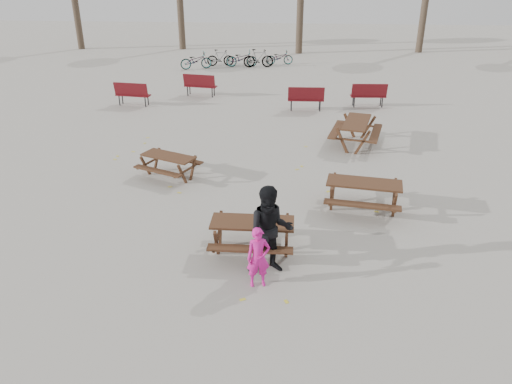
# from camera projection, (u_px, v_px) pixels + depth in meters

# --- Properties ---
(ground) EXTENTS (80.00, 80.00, 0.00)m
(ground) POSITION_uv_depth(u_px,v_px,m) (253.00, 252.00, 11.10)
(ground) COLOR gray
(ground) RESTS_ON ground
(main_picnic_table) EXTENTS (1.80, 1.45, 0.78)m
(main_picnic_table) POSITION_uv_depth(u_px,v_px,m) (252.00, 229.00, 10.84)
(main_picnic_table) COLOR #362013
(main_picnic_table) RESTS_ON ground
(food_tray) EXTENTS (0.18, 0.11, 0.03)m
(food_tray) POSITION_uv_depth(u_px,v_px,m) (267.00, 226.00, 10.56)
(food_tray) COLOR white
(food_tray) RESTS_ON main_picnic_table
(bread_roll) EXTENTS (0.14, 0.06, 0.05)m
(bread_roll) POSITION_uv_depth(u_px,v_px,m) (267.00, 224.00, 10.54)
(bread_roll) COLOR tan
(bread_roll) RESTS_ON food_tray
(soda_bottle) EXTENTS (0.07, 0.07, 0.17)m
(soda_bottle) POSITION_uv_depth(u_px,v_px,m) (258.00, 222.00, 10.59)
(soda_bottle) COLOR silver
(soda_bottle) RESTS_ON main_picnic_table
(child) EXTENTS (0.52, 0.40, 1.28)m
(child) POSITION_uv_depth(u_px,v_px,m) (258.00, 258.00, 9.73)
(child) COLOR #DE1B92
(child) RESTS_ON ground
(adult) EXTENTS (1.03, 0.85, 1.92)m
(adult) POSITION_uv_depth(u_px,v_px,m) (270.00, 231.00, 10.03)
(adult) COLOR black
(adult) RESTS_ON ground
(picnic_table_east) EXTENTS (2.07, 1.77, 0.80)m
(picnic_table_east) POSITION_uv_depth(u_px,v_px,m) (363.00, 196.00, 12.71)
(picnic_table_east) COLOR #362013
(picnic_table_east) RESTS_ON ground
(picnic_table_north) EXTENTS (1.97, 1.82, 0.69)m
(picnic_table_north) POSITION_uv_depth(u_px,v_px,m) (169.00, 166.00, 14.65)
(picnic_table_north) COLOR #362013
(picnic_table_north) RESTS_ON ground
(picnic_table_far) EXTENTS (2.03, 2.31, 0.86)m
(picnic_table_far) POSITION_uv_depth(u_px,v_px,m) (356.00, 133.00, 17.07)
(picnic_table_far) COLOR #362013
(picnic_table_far) RESTS_ON ground
(park_bench_row) EXTENTS (11.72, 2.62, 1.03)m
(park_bench_row) POSITION_uv_depth(u_px,v_px,m) (250.00, 93.00, 21.70)
(park_bench_row) COLOR maroon
(park_bench_row) RESTS_ON ground
(bicycle_row) EXTENTS (6.49, 2.64, 1.04)m
(bicycle_row) POSITION_uv_depth(u_px,v_px,m) (237.00, 59.00, 28.87)
(bicycle_row) COLOR black
(bicycle_row) RESTS_ON ground
(fallen_leaves) EXTENTS (11.00, 11.00, 0.01)m
(fallen_leaves) POSITION_uv_depth(u_px,v_px,m) (279.00, 202.00, 13.31)
(fallen_leaves) COLOR gold
(fallen_leaves) RESTS_ON ground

